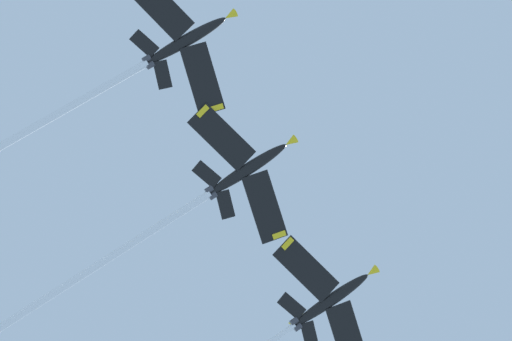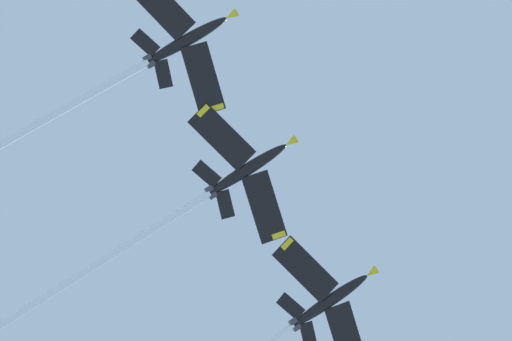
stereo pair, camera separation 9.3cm
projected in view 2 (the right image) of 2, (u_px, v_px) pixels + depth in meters
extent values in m
ellipsoid|color=black|center=(331.00, 300.00, 145.21)|extent=(11.97, 3.96, 4.72)
cone|color=yellow|center=(371.00, 273.00, 146.81)|extent=(2.08, 1.55, 1.61)
ellipsoid|color=black|center=(342.00, 291.00, 146.29)|extent=(3.08, 1.57, 1.66)
cube|color=black|center=(346.00, 338.00, 145.34)|extent=(7.06, 9.63, 1.22)
cube|color=black|center=(305.00, 269.00, 144.51)|extent=(3.88, 9.14, 1.22)
cube|color=yellow|center=(287.00, 244.00, 144.23)|extent=(1.79, 0.77, 0.63)
cube|color=black|center=(309.00, 336.00, 144.20)|extent=(3.32, 4.00, 0.67)
cube|color=black|center=(291.00, 306.00, 143.84)|extent=(2.16, 3.77, 0.67)
cube|color=yellow|center=(298.00, 319.00, 145.43)|extent=(3.07, 0.80, 3.37)
cylinder|color=#38383D|center=(297.00, 327.00, 143.77)|extent=(1.32, 1.02, 1.05)
cylinder|color=#38383D|center=(293.00, 322.00, 143.70)|extent=(1.32, 1.02, 1.05)
ellipsoid|color=black|center=(248.00, 169.00, 142.95)|extent=(12.02, 3.92, 4.43)
cone|color=yellow|center=(291.00, 142.00, 144.37)|extent=(2.06, 1.54, 1.57)
ellipsoid|color=black|center=(261.00, 161.00, 143.98)|extent=(3.08, 1.56, 1.60)
cube|color=black|center=(265.00, 207.00, 143.10)|extent=(7.04, 9.64, 1.13)
cube|color=yellow|center=(279.00, 235.00, 143.47)|extent=(1.90, 1.39, 0.58)
cube|color=black|center=(222.00, 137.00, 142.27)|extent=(3.94, 9.15, 1.13)
cube|color=yellow|center=(203.00, 111.00, 142.00)|extent=(1.80, 0.78, 0.58)
cube|color=black|center=(225.00, 204.00, 142.07)|extent=(3.32, 4.01, 0.62)
cube|color=black|center=(207.00, 174.00, 141.71)|extent=(2.18, 3.78, 0.62)
cube|color=yellow|center=(215.00, 189.00, 143.29)|extent=(3.02, 0.78, 3.33)
cylinder|color=#38383D|center=(213.00, 195.00, 141.66)|extent=(1.31, 1.02, 1.03)
cylinder|color=#38383D|center=(209.00, 189.00, 141.59)|extent=(1.31, 1.02, 1.03)
cylinder|color=white|center=(52.00, 292.00, 136.65)|extent=(44.43, 9.87, 13.00)
ellipsoid|color=black|center=(188.00, 40.00, 142.16)|extent=(11.97, 4.16, 4.65)
cone|color=yellow|center=(231.00, 15.00, 143.72)|extent=(2.09, 1.58, 1.60)
ellipsoid|color=black|center=(200.00, 33.00, 143.23)|extent=(3.09, 1.62, 1.64)
cube|color=black|center=(203.00, 79.00, 142.30)|extent=(7.17, 9.62, 1.19)
cube|color=yellow|center=(217.00, 107.00, 142.67)|extent=(1.89, 1.42, 0.62)
cube|color=black|center=(162.00, 6.00, 141.46)|extent=(3.73, 9.08, 1.19)
cube|color=black|center=(163.00, 74.00, 141.18)|extent=(3.36, 4.00, 0.65)
cube|color=black|center=(145.00, 43.00, 140.81)|extent=(2.10, 3.75, 0.65)
cube|color=yellow|center=(154.00, 59.00, 142.40)|extent=(3.05, 0.85, 3.36)
cylinder|color=#38383D|center=(151.00, 64.00, 140.75)|extent=(1.33, 1.04, 1.05)
cylinder|color=#38383D|center=(147.00, 58.00, 140.67)|extent=(1.33, 1.04, 1.05)
cylinder|color=white|center=(13.00, 138.00, 136.15)|extent=(36.79, 9.16, 11.74)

